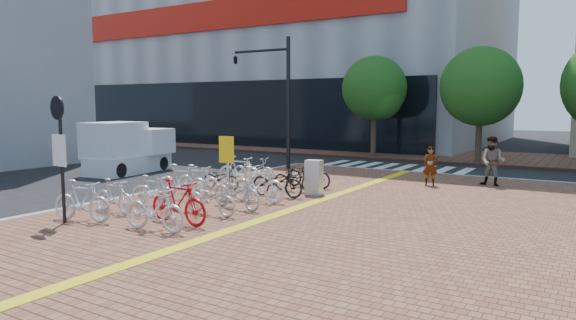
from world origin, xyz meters
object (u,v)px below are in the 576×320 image
Objects in this scene: bike_1 at (114,196)px; yellow_sign at (227,155)px; bike_5 at (221,178)px; bike_13 at (277,181)px; bike_9 at (178,202)px; notice_sign at (60,144)px; bike_3 at (182,182)px; bike_14 at (295,178)px; bike_6 at (239,171)px; pedestrian_b at (493,161)px; bike_11 at (237,192)px; bike_15 at (308,174)px; bike_0 at (82,201)px; bike_12 at (258,184)px; bike_4 at (198,180)px; utility_box at (314,177)px; bike_10 at (211,198)px; traffic_light_pole at (263,79)px; bike_2 at (153,191)px; bike_8 at (154,209)px; bike_7 at (253,170)px; box_truck at (127,149)px; pedestrian_a at (431,166)px.

yellow_sign is at bearing -13.67° from bike_1.
bike_13 reaches higher than bike_5.
notice_sign is at bearing 121.71° from bike_9.
bike_3 reaches higher than bike_14.
bike_6 is 9.66m from pedestrian_b.
bike_15 is (-0.12, 4.53, -0.00)m from bike_11.
bike_0 is 0.97× the size of bike_12.
bike_4 is 0.85× the size of yellow_sign.
bike_0 is 7.55m from utility_box.
bike_14 is (-0.02, 4.61, -0.00)m from bike_10.
bike_1 is 1.00× the size of bike_5.
bike_11 is 1.00× the size of bike_15.
yellow_sign is (0.95, 1.15, 0.83)m from bike_3.
bike_13 is at bearing -56.98° from bike_3.
bike_9 is at bearing -175.97° from bike_15.
traffic_light_pole reaches higher than pedestrian_b.
bike_6 is 6.40m from bike_9.
bike_8 reaches higher than bike_2.
bike_5 is 0.80× the size of yellow_sign.
pedestrian_b is (5.78, 4.03, 0.44)m from bike_15.
utility_box is at bearing -115.87° from bike_7.
utility_box is (3.26, 6.81, 0.05)m from bike_0.
bike_0 reaches higher than bike_2.
bike_0 is 3.40m from bike_10.
bike_4 reaches higher than bike_5.
pedestrian_b is at bearing -51.48° from bike_5.
bike_4 is 1.44m from yellow_sign.
yellow_sign is 9.24m from box_truck.
utility_box is 0.59× the size of yellow_sign.
bike_12 is at bearing 179.67° from bike_13.
bike_11 is 1.28× the size of pedestrian_a.
bike_12 is at bearing 11.64° from bike_11.
bike_11 is (2.53, -1.12, -0.02)m from bike_4.
bike_1 is 4.00m from yellow_sign.
bike_7 is 2.53m from bike_15.
yellow_sign is 0.46× the size of box_truck.
bike_5 is 0.85× the size of bike_6.
bike_12 is 10.58m from box_truck.
bike_4 is at bearing -146.70° from utility_box.
yellow_sign is 8.97m from traffic_light_pole.
bike_12 is 0.30× the size of traffic_light_pole.
bike_6 is at bearing -3.30° from bike_4.
utility_box is 9.03m from traffic_light_pole.
bike_4 reaches higher than bike_15.
bike_6 is 1.01× the size of bike_12.
traffic_light_pole is (-2.59, 11.31, 3.85)m from bike_1.
bike_7 is at bearing 48.22° from bike_13.
bike_11 is at bearing -103.59° from utility_box.
bike_15 is 0.31× the size of traffic_light_pole.
bike_7 is (-0.05, 2.08, 0.07)m from bike_5.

